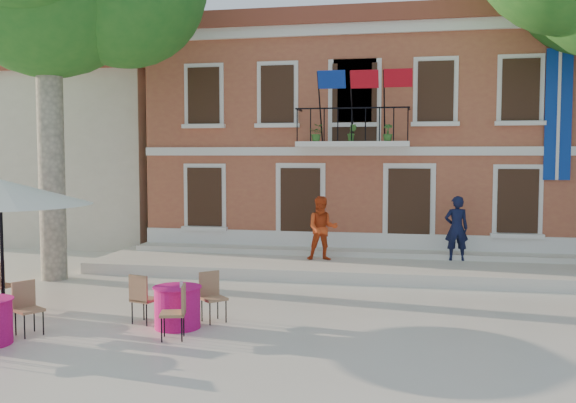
{
  "coord_description": "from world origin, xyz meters",
  "views": [
    {
      "loc": [
        3.78,
        -12.88,
        3.18
      ],
      "look_at": [
        0.51,
        3.5,
        1.97
      ],
      "focal_mm": 40.0,
      "sensor_mm": 36.0,
      "label": 1
    }
  ],
  "objects_px": {
    "pedestrian_orange": "(322,228)",
    "cafe_table_4": "(177,305)",
    "pedestrian_navy": "(456,228)",
    "patio_umbrella": "(0,193)"
  },
  "relations": [
    {
      "from": "pedestrian_orange",
      "to": "cafe_table_4",
      "type": "distance_m",
      "value": 6.59
    },
    {
      "from": "pedestrian_navy",
      "to": "cafe_table_4",
      "type": "relative_size",
      "value": 0.98
    },
    {
      "from": "pedestrian_orange",
      "to": "pedestrian_navy",
      "type": "bearing_deg",
      "value": 0.87
    },
    {
      "from": "patio_umbrella",
      "to": "cafe_table_4",
      "type": "relative_size",
      "value": 2.01
    },
    {
      "from": "cafe_table_4",
      "to": "patio_umbrella",
      "type": "bearing_deg",
      "value": 172.22
    },
    {
      "from": "patio_umbrella",
      "to": "pedestrian_orange",
      "type": "bearing_deg",
      "value": 44.96
    },
    {
      "from": "pedestrian_navy",
      "to": "cafe_table_4",
      "type": "bearing_deg",
      "value": 44.0
    },
    {
      "from": "pedestrian_navy",
      "to": "patio_umbrella",
      "type": "bearing_deg",
      "value": 26.19
    },
    {
      "from": "patio_umbrella",
      "to": "pedestrian_navy",
      "type": "bearing_deg",
      "value": 34.55
    },
    {
      "from": "pedestrian_orange",
      "to": "patio_umbrella",
      "type": "bearing_deg",
      "value": -145.08
    }
  ]
}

